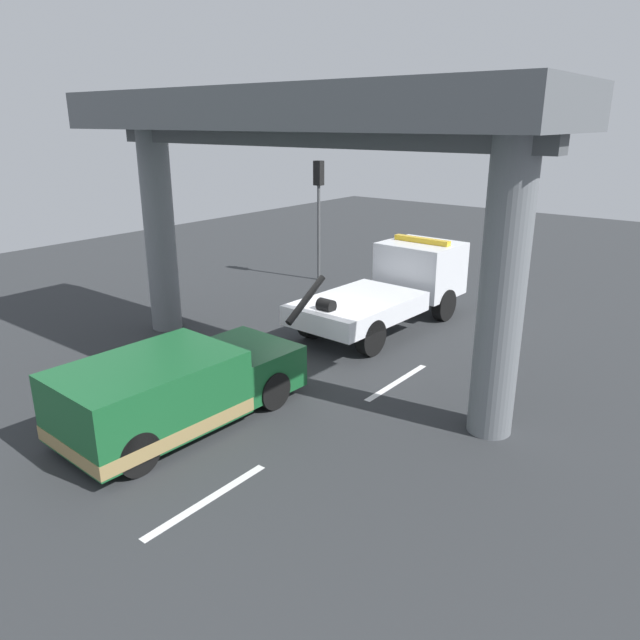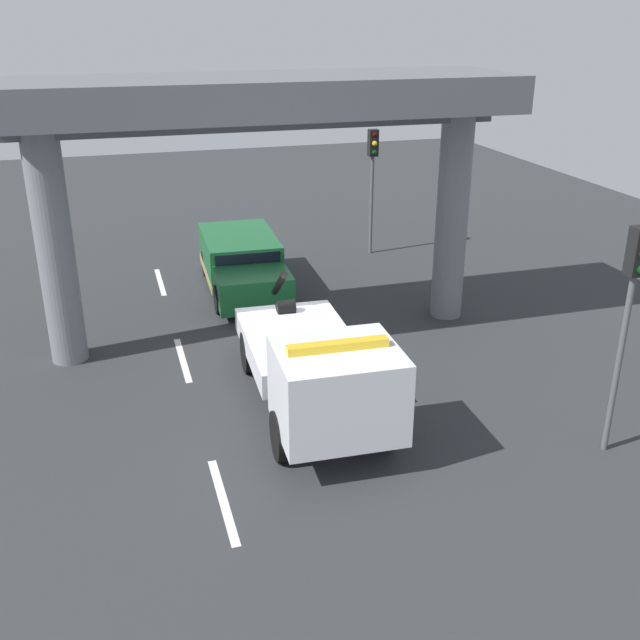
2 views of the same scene
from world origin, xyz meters
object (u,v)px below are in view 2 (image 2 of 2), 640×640
object	(u,v)px
traffic_light_far	(631,294)
traffic_cone_orange	(327,317)
tow_truck_white	(319,370)
traffic_light_near	(373,165)
towed_van_green	(243,265)

from	to	relation	value
traffic_light_far	traffic_cone_orange	distance (m)	8.80
traffic_light_far	tow_truck_white	bearing A→B (deg)	-117.69
traffic_light_near	traffic_light_far	xyz separation A→B (m)	(13.50, 0.00, 0.14)
traffic_cone_orange	towed_van_green	bearing A→B (deg)	-156.44
towed_van_green	traffic_light_far	distance (m)	12.55
towed_van_green	traffic_cone_orange	xyz separation A→B (m)	(3.69, 1.61, -0.49)
towed_van_green	traffic_cone_orange	world-z (taller)	towed_van_green
traffic_light_near	traffic_cone_orange	size ratio (longest dim) A/B	7.06
traffic_light_far	traffic_cone_orange	world-z (taller)	traffic_light_far
traffic_light_near	traffic_light_far	world-z (taller)	traffic_light_far
towed_van_green	traffic_light_near	size ratio (longest dim) A/B	1.21
tow_truck_white	traffic_light_far	distance (m)	6.17
traffic_light_near	towed_van_green	bearing A→B (deg)	-65.55
tow_truck_white	traffic_cone_orange	bearing A→B (deg)	161.14
tow_truck_white	traffic_light_far	bearing A→B (deg)	62.31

